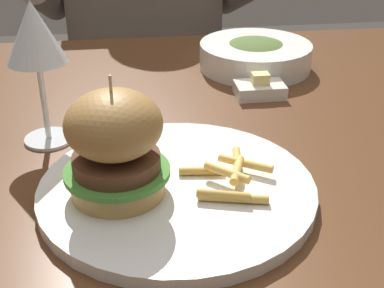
% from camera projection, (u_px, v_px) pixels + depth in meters
% --- Properties ---
extents(dining_table, '(1.18, 0.82, 0.74)m').
position_uv_depth(dining_table, '(219.00, 185.00, 0.77)').
color(dining_table, '#56331C').
rests_on(dining_table, ground).
extents(main_plate, '(0.29, 0.29, 0.01)m').
position_uv_depth(main_plate, '(177.00, 189.00, 0.57)').
color(main_plate, white).
rests_on(main_plate, dining_table).
extents(burger_sandwich, '(0.11, 0.11, 0.13)m').
position_uv_depth(burger_sandwich, '(115.00, 145.00, 0.52)').
color(burger_sandwich, tan).
rests_on(burger_sandwich, main_plate).
extents(fries_pile, '(0.10, 0.10, 0.02)m').
position_uv_depth(fries_pile, '(230.00, 176.00, 0.56)').
color(fries_pile, gold).
rests_on(fries_pile, main_plate).
extents(wine_glass, '(0.07, 0.07, 0.18)m').
position_uv_depth(wine_glass, '(35.00, 37.00, 0.62)').
color(wine_glass, silver).
rests_on(wine_glass, dining_table).
extents(butter_dish, '(0.07, 0.05, 0.04)m').
position_uv_depth(butter_dish, '(260.00, 89.00, 0.80)').
color(butter_dish, white).
rests_on(butter_dish, dining_table).
extents(soup_bowl, '(0.19, 0.19, 0.05)m').
position_uv_depth(soup_bowl, '(255.00, 55.00, 0.90)').
color(soup_bowl, white).
rests_on(soup_bowl, dining_table).
extents(diner_person, '(0.51, 0.36, 1.18)m').
position_uv_depth(diner_person, '(146.00, 72.00, 1.39)').
color(diner_person, '#282833').
rests_on(diner_person, ground).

